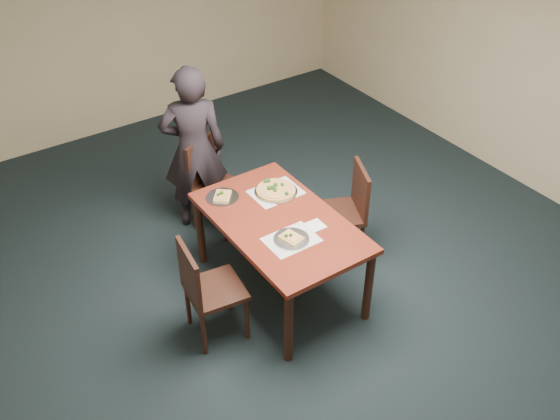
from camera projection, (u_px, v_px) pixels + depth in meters
ground at (323, 316)px, 5.21m from camera, size 8.00×8.00×0.00m
room_shell at (334, 135)px, 4.17m from camera, size 8.00×8.00×8.00m
dining_table at (280, 229)px, 5.09m from camera, size 0.90×1.50×0.75m
chair_far at (212, 179)px, 5.93m from camera, size 0.55×0.55×0.91m
chair_left at (205, 287)px, 4.75m from camera, size 0.47×0.47×0.91m
chair_right at (347, 207)px, 5.57m from camera, size 0.55×0.55×0.91m
diner at (194, 149)px, 5.77m from camera, size 0.71×0.60×1.65m
placemat_main at (276, 192)px, 5.35m from camera, size 0.42×0.32×0.00m
placemat_near at (291, 240)px, 4.83m from camera, size 0.40×0.30×0.00m
pizza_pan at (276, 190)px, 5.33m from camera, size 0.37×0.37×0.07m
slice_plate_near at (291, 238)px, 4.83m from camera, size 0.28×0.28×0.06m
slice_plate_far at (222, 197)px, 5.28m from camera, size 0.28×0.28×0.06m
napkin at (315, 226)px, 4.97m from camera, size 0.14×0.14×0.01m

